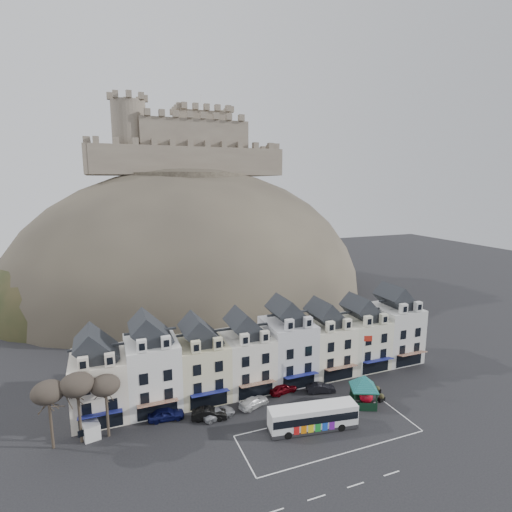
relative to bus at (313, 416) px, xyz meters
The scene contains 21 objects.
ground 3.33m from the bus, 101.26° to the right, with size 300.00×300.00×0.00m, color black.
coach_bay_markings 2.73m from the bus, 47.02° to the right, with size 22.00×7.50×0.01m, color silver.
townhouse_terrace 13.65m from the bus, 91.79° to the left, with size 54.40×9.35×11.80m.
castle_hill 66.18m from the bus, 89.40° to the left, with size 100.00×76.00×68.00m.
castle 82.64m from the bus, 90.04° to the left, with size 50.20×22.20×22.00m.
tree_left_far 30.98m from the bus, 165.39° to the left, with size 3.61×3.61×8.24m.
tree_left_mid 28.20m from the bus, 163.83° to the left, with size 3.78×3.78×8.64m.
tree_left_near 25.25m from the bus, 161.90° to the left, with size 3.43×3.43×7.84m.
bus is the anchor object (origin of this frame).
bus_shelter 9.51m from the bus, 13.65° to the left, with size 6.39×6.39×4.45m.
red_buoy 9.68m from the bus, 12.13° to the left, with size 1.93×1.93×2.19m.
flagpole 12.17m from the bus, 23.77° to the left, with size 1.29×0.42×9.17m.
white_van 27.31m from the bus, 160.30° to the left, with size 2.61×4.44×1.90m.
planter_west 12.38m from the bus, 10.13° to the left, with size 1.19×0.79×1.09m.
planter_east 13.74m from the bus, 17.88° to the left, with size 1.05×0.73×1.05m.
car_navy 18.74m from the bus, 152.43° to the left, with size 1.85×4.60×1.57m, color #0C1040.
car_black 13.22m from the bus, 149.46° to the left, with size 1.59×4.57×1.50m, color black.
car_silver 12.23m from the bus, 146.53° to the left, with size 2.04×4.35×1.23m, color #A0A2A8.
car_white 8.96m from the bus, 123.84° to the left, with size 1.85×4.54×1.32m, color silver.
car_maroon 9.26m from the bus, 88.49° to the left, with size 1.72×4.28×1.46m, color #53040B.
car_charcoal 9.16m from the bus, 53.29° to the left, with size 1.45×4.15×1.37m, color black.
Camera 1 is at (-22.27, -36.30, 30.07)m, focal length 28.00 mm.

